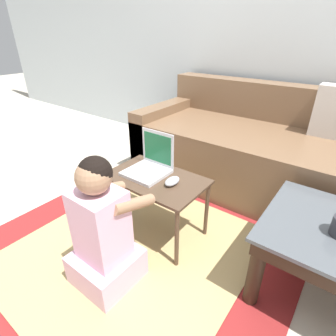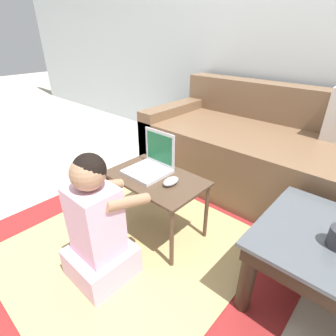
# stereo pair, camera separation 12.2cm
# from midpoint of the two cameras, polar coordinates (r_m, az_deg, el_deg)

# --- Properties ---
(ground_plane) EXTENTS (16.00, 16.00, 0.00)m
(ground_plane) POSITION_cam_midpoint_polar(r_m,az_deg,el_deg) (1.68, -3.18, -16.16)
(ground_plane) COLOR beige
(wall_back) EXTENTS (9.00, 0.06, 2.50)m
(wall_back) POSITION_cam_midpoint_polar(r_m,az_deg,el_deg) (2.59, 21.67, 27.94)
(wall_back) COLOR silver
(wall_back) RESTS_ON ground_plane
(area_rug) EXTENTS (1.74, 1.83, 0.01)m
(area_rug) POSITION_cam_midpoint_polar(r_m,az_deg,el_deg) (1.66, -9.68, -17.25)
(area_rug) COLOR maroon
(area_rug) RESTS_ON ground_plane
(couch) EXTENTS (1.83, 0.92, 0.84)m
(couch) POSITION_cam_midpoint_polar(r_m,az_deg,el_deg) (2.25, 16.54, 3.75)
(couch) COLOR brown
(couch) RESTS_ON ground_plane
(laptop_desk) EXTENTS (0.58, 0.36, 0.40)m
(laptop_desk) POSITION_cam_midpoint_polar(r_m,az_deg,el_deg) (1.56, -4.89, -3.75)
(laptop_desk) COLOR #4C3828
(laptop_desk) RESTS_ON ground_plane
(laptop) EXTENTS (0.24, 0.23, 0.24)m
(laptop) POSITION_cam_midpoint_polar(r_m,az_deg,el_deg) (1.58, -6.35, 0.30)
(laptop) COLOR silver
(laptop) RESTS_ON laptop_desk
(computer_mouse) EXTENTS (0.06, 0.11, 0.04)m
(computer_mouse) POSITION_cam_midpoint_polar(r_m,az_deg,el_deg) (1.46, -1.46, -2.94)
(computer_mouse) COLOR #B2B7C1
(computer_mouse) RESTS_ON laptop_desk
(person_seated) EXTENTS (0.30, 0.40, 0.71)m
(person_seated) POSITION_cam_midpoint_polar(r_m,az_deg,el_deg) (1.34, -16.55, -13.50)
(person_seated) COLOR #E5B2CC
(person_seated) RESTS_ON ground_plane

